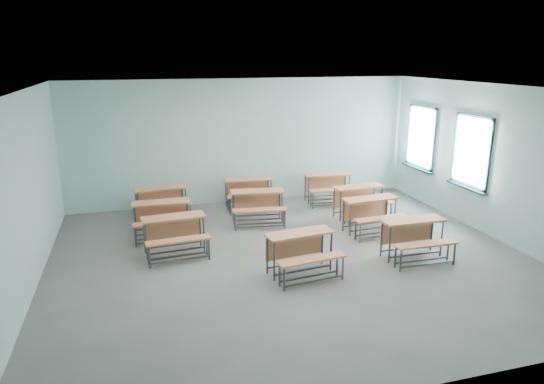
{
  "coord_description": "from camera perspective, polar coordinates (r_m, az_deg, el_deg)",
  "views": [
    {
      "loc": [
        -2.74,
        -8.17,
        3.77
      ],
      "look_at": [
        -0.04,
        1.2,
        1.0
      ],
      "focal_mm": 32.0,
      "sensor_mm": 36.0,
      "label": 1
    }
  ],
  "objects": [
    {
      "name": "room",
      "position": [
        8.94,
        2.84,
        1.79
      ],
      "size": [
        9.04,
        8.04,
        3.24
      ],
      "color": "slate",
      "rests_on": "ground"
    },
    {
      "name": "desk_unit_r0c1",
      "position": [
        8.57,
        3.57,
        -6.54
      ],
      "size": [
        1.3,
        0.95,
        0.76
      ],
      "rotation": [
        0.0,
        0.0,
        0.12
      ],
      "color": "#B96C42",
      "rests_on": "ground"
    },
    {
      "name": "desk_unit_r2c1",
      "position": [
        11.13,
        -1.68,
        -1.18
      ],
      "size": [
        1.31,
        0.97,
        0.76
      ],
      "rotation": [
        0.0,
        0.0,
        -0.14
      ],
      "color": "#B96C42",
      "rests_on": "ground"
    },
    {
      "name": "desk_unit_r3c2",
      "position": [
        12.79,
        6.68,
        0.98
      ],
      "size": [
        1.27,
        0.91,
        0.76
      ],
      "rotation": [
        0.0,
        0.0,
        -0.09
      ],
      "color": "#B96C42",
      "rests_on": "ground"
    },
    {
      "name": "desk_unit_r1c0",
      "position": [
        9.56,
        -11.36,
        -4.41
      ],
      "size": [
        1.27,
        0.9,
        0.76
      ],
      "rotation": [
        0.0,
        0.0,
        0.08
      ],
      "color": "#B96C42",
      "rests_on": "ground"
    },
    {
      "name": "desk_unit_r3c1",
      "position": [
        12.22,
        -2.69,
        0.36
      ],
      "size": [
        1.25,
        0.87,
        0.76
      ],
      "rotation": [
        0.0,
        0.0,
        -0.05
      ],
      "color": "#B96C42",
      "rests_on": "ground"
    },
    {
      "name": "desk_unit_r2c0",
      "position": [
        10.56,
        -12.86,
        -2.55
      ],
      "size": [
        1.22,
        0.83,
        0.76
      ],
      "rotation": [
        0.0,
        0.0,
        -0.02
      ],
      "color": "#B96C42",
      "rests_on": "ground"
    },
    {
      "name": "desk_unit_r2c2",
      "position": [
        11.7,
        10.36,
        -0.59
      ],
      "size": [
        1.28,
        0.91,
        0.76
      ],
      "rotation": [
        0.0,
        0.0,
        0.09
      ],
      "color": "#B96C42",
      "rests_on": "ground"
    },
    {
      "name": "desk_unit_r3c0",
      "position": [
        11.69,
        -12.83,
        -0.74
      ],
      "size": [
        1.31,
        0.97,
        0.76
      ],
      "rotation": [
        0.0,
        0.0,
        0.14
      ],
      "color": "#B96C42",
      "rests_on": "ground"
    },
    {
      "name": "desk_unit_r1c2",
      "position": [
        10.79,
        11.71,
        -2.08
      ],
      "size": [
        1.27,
        0.9,
        0.76
      ],
      "rotation": [
        0.0,
        0.0,
        0.07
      ],
      "color": "#B96C42",
      "rests_on": "ground"
    },
    {
      "name": "desk_unit_r0c2",
      "position": [
        9.6,
        16.5,
        -4.7
      ],
      "size": [
        1.21,
        0.82,
        0.76
      ],
      "rotation": [
        0.0,
        0.0,
        -0.01
      ],
      "color": "#B96C42",
      "rests_on": "ground"
    }
  ]
}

